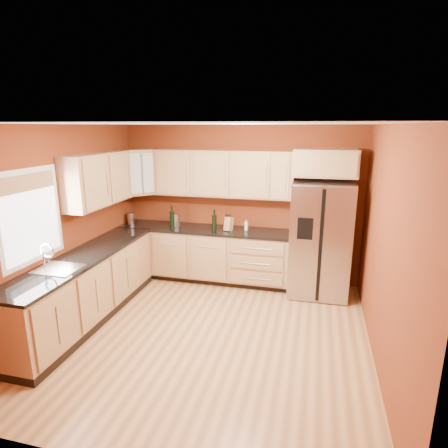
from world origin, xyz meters
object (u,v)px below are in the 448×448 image
Objects in this scene: wine_bottle_a at (214,220)px; soap_dispenser at (246,225)px; knife_block at (229,224)px; refrigerator at (320,239)px; canister_left at (176,220)px.

soap_dispenser is (0.51, 0.10, -0.08)m from wine_bottle_a.
knife_block is at bearing -161.47° from soap_dispenser.
canister_left is (-2.39, 0.09, 0.14)m from refrigerator.
wine_bottle_a reaches higher than knife_block.
soap_dispenser is at bearing 42.81° from knife_block.
refrigerator is 5.27× the size of wine_bottle_a.
refrigerator is 1.19m from soap_dispenser.
canister_left reaches higher than soap_dispenser.
knife_block is (0.24, 0.01, -0.06)m from wine_bottle_a.
canister_left is at bearing 173.99° from wine_bottle_a.
refrigerator is 1.46m from knife_block.
wine_bottle_a is (0.69, -0.07, 0.06)m from canister_left.
wine_bottle_a is 0.53m from soap_dispenser.
knife_block reaches higher than canister_left.
wine_bottle_a is at bearing 179.35° from refrigerator.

